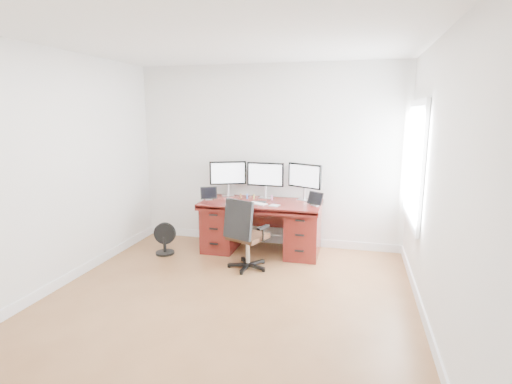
% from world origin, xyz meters
% --- Properties ---
extents(ground, '(4.50, 4.50, 0.00)m').
position_xyz_m(ground, '(0.00, 0.00, 0.00)').
color(ground, brown).
rests_on(ground, ground).
extents(back_wall, '(4.00, 0.10, 2.70)m').
position_xyz_m(back_wall, '(0.00, 2.25, 1.35)').
color(back_wall, white).
rests_on(back_wall, ground).
extents(right_wall, '(0.10, 4.50, 2.70)m').
position_xyz_m(right_wall, '(2.00, 0.11, 1.35)').
color(right_wall, white).
rests_on(right_wall, ground).
extents(desk, '(1.70, 0.80, 0.75)m').
position_xyz_m(desk, '(0.00, 1.83, 0.40)').
color(desk, '#541410').
rests_on(desk, ground).
extents(office_chair, '(0.65, 0.65, 0.94)m').
position_xyz_m(office_chair, '(-0.04, 1.13, 0.31)').
color(office_chair, black).
rests_on(office_chair, ground).
extents(floor_fan, '(0.32, 0.27, 0.46)m').
position_xyz_m(floor_fan, '(-1.32, 1.38, 0.22)').
color(floor_fan, black).
rests_on(floor_fan, ground).
extents(monitor_left, '(0.52, 0.24, 0.53)m').
position_xyz_m(monitor_left, '(-0.58, 2.07, 1.09)').
color(monitor_left, silver).
rests_on(monitor_left, desk).
extents(monitor_center, '(0.55, 0.15, 0.53)m').
position_xyz_m(monitor_center, '(-0.00, 2.07, 1.09)').
color(monitor_center, silver).
rests_on(monitor_center, desk).
extents(monitor_right, '(0.51, 0.28, 0.53)m').
position_xyz_m(monitor_right, '(0.58, 2.07, 1.09)').
color(monitor_right, silver).
rests_on(monitor_right, desk).
extents(tablet_left, '(0.24, 0.17, 0.19)m').
position_xyz_m(tablet_left, '(-0.77, 1.75, 0.84)').
color(tablet_left, silver).
rests_on(tablet_left, desk).
extents(tablet_right, '(0.24, 0.19, 0.19)m').
position_xyz_m(tablet_right, '(0.77, 1.75, 0.84)').
color(tablet_right, silver).
rests_on(tablet_right, desk).
extents(keyboard, '(0.28, 0.20, 0.01)m').
position_xyz_m(keyboard, '(-0.01, 1.65, 0.76)').
color(keyboard, white).
rests_on(keyboard, desk).
extents(trackpad, '(0.15, 0.15, 0.01)m').
position_xyz_m(trackpad, '(0.23, 1.60, 0.76)').
color(trackpad, '#B6B8BD').
rests_on(trackpad, desk).
extents(drawing_tablet, '(0.21, 0.14, 0.01)m').
position_xyz_m(drawing_tablet, '(-0.22, 1.63, 0.76)').
color(drawing_tablet, black).
rests_on(drawing_tablet, desk).
extents(phone, '(0.14, 0.07, 0.01)m').
position_xyz_m(phone, '(0.01, 1.78, 0.76)').
color(phone, black).
rests_on(phone, desk).
extents(figurine_brown, '(0.03, 0.03, 0.08)m').
position_xyz_m(figurine_brown, '(-0.35, 1.95, 0.79)').
color(figurine_brown, brown).
rests_on(figurine_brown, desk).
extents(figurine_blue, '(0.03, 0.03, 0.08)m').
position_xyz_m(figurine_blue, '(-0.25, 1.95, 0.79)').
color(figurine_blue, '#5180E1').
rests_on(figurine_blue, desk).
extents(figurine_yellow, '(0.03, 0.03, 0.08)m').
position_xyz_m(figurine_yellow, '(-0.14, 1.95, 0.79)').
color(figurine_yellow, tan).
rests_on(figurine_yellow, desk).
extents(figurine_pink, '(0.03, 0.03, 0.08)m').
position_xyz_m(figurine_pink, '(0.12, 1.95, 0.79)').
color(figurine_pink, pink).
rests_on(figurine_pink, desk).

